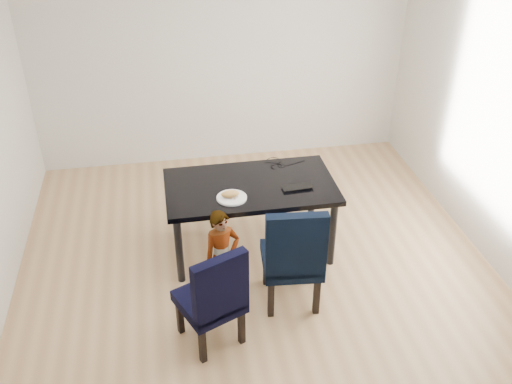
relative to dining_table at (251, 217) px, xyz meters
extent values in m
cube|color=tan|center=(0.00, -0.50, -0.38)|extent=(4.50, 5.00, 0.01)
cube|color=silver|center=(0.00, 2.00, 0.98)|extent=(4.50, 0.01, 2.70)
cube|color=black|center=(0.00, 0.00, 0.00)|extent=(1.60, 0.90, 0.75)
cube|color=black|center=(-0.53, -1.13, 0.10)|extent=(0.61, 0.62, 0.95)
cube|color=black|center=(0.22, -0.78, 0.14)|extent=(0.54, 0.56, 1.04)
imported|color=#E84813|center=(-0.36, -0.65, 0.07)|extent=(0.38, 0.30, 0.90)
cylinder|color=silver|center=(-0.21, -0.21, 0.38)|extent=(0.30, 0.30, 0.02)
ellipsoid|color=#BB8A42|center=(-0.22, -0.21, 0.42)|extent=(0.18, 0.11, 0.07)
imported|color=black|center=(0.42, -0.10, 0.39)|extent=(0.30, 0.20, 0.02)
torus|color=black|center=(0.33, 0.30, 0.38)|extent=(0.14, 0.14, 0.01)
camera|label=1|loc=(-0.76, -4.53, 3.15)|focal=40.00mm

